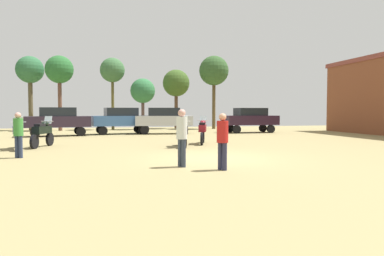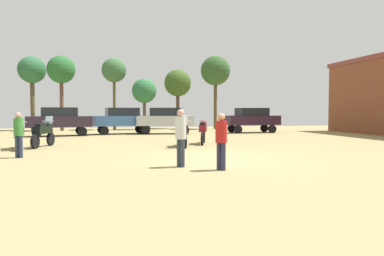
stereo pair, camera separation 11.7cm
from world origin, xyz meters
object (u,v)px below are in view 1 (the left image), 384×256
at_px(motorcycle_4, 182,132).
at_px(tree_8, 30,71).
at_px(tree_1, 176,84).
at_px(person_2, 18,131).
at_px(car_2, 58,119).
at_px(motorcycle_7, 18,133).
at_px(motorcycle_3, 43,132).
at_px(tree_7, 143,91).
at_px(tree_4, 112,71).
at_px(car_4, 121,119).
at_px(person_3, 182,133).
at_px(person_1, 222,137).
at_px(motorcycle_5, 203,130).
at_px(car_1, 164,119).
at_px(tree_5, 59,71).
at_px(tree_2, 214,71).
at_px(car_3, 250,118).

xyz_separation_m(motorcycle_4, tree_8, (-10.65, 17.50, 4.61)).
bearing_deg(tree_1, person_2, -114.46).
bearing_deg(tree_8, car_2, -66.78).
bearing_deg(motorcycle_7, tree_1, -137.68).
distance_m(motorcycle_3, motorcycle_7, 1.22).
xyz_separation_m(motorcycle_3, tree_7, (6.01, 15.68, 2.91)).
bearing_deg(tree_7, tree_4, 174.75).
xyz_separation_m(motorcycle_3, car_4, (3.87, 9.29, 0.44)).
xyz_separation_m(tree_1, tree_8, (-13.50, -0.77, 0.83)).
bearing_deg(person_3, tree_4, -23.72).
bearing_deg(car_2, motorcycle_4, -154.27).
bearing_deg(person_1, person_2, -154.41).
relative_size(motorcycle_4, tree_4, 0.32).
bearing_deg(motorcycle_4, motorcycle_5, -132.41).
bearing_deg(tree_4, motorcycle_7, -103.72).
xyz_separation_m(motorcycle_7, tree_7, (6.90, 16.51, 2.89)).
distance_m(person_2, tree_4, 20.69).
bearing_deg(motorcycle_4, motorcycle_3, -8.71).
height_order(car_1, person_1, car_1).
relative_size(person_1, tree_8, 0.25).
relative_size(tree_5, tree_7, 1.37).
distance_m(car_1, tree_4, 9.20).
height_order(car_1, car_2, same).
xyz_separation_m(car_1, person_3, (-1.66, -16.17, -0.12)).
relative_size(tree_2, tree_4, 1.06).
distance_m(motorcycle_4, tree_4, 18.21).
relative_size(car_4, tree_7, 0.94).
bearing_deg(tree_5, person_2, -86.12).
relative_size(motorcycle_4, car_2, 0.47).
bearing_deg(car_2, tree_8, 11.37).
distance_m(person_2, tree_1, 23.28).
distance_m(tree_4, tree_5, 4.67).
bearing_deg(tree_7, motorcycle_7, -112.67).
xyz_separation_m(tree_4, tree_7, (2.80, -0.26, -1.88)).
distance_m(motorcycle_4, tree_5, 18.72).
bearing_deg(motorcycle_5, person_2, -136.27).
bearing_deg(tree_2, car_3, -79.87).
height_order(motorcycle_3, tree_7, tree_7).
xyz_separation_m(tree_1, tree_4, (-6.24, -1.03, 1.00)).
relative_size(car_1, tree_2, 0.62).
xyz_separation_m(motorcycle_7, person_1, (7.38, -7.35, 0.23)).
xyz_separation_m(car_3, tree_4, (-10.92, 7.21, 4.34)).
height_order(person_1, person_2, person_2).
height_order(car_4, tree_8, tree_8).
height_order(motorcycle_5, motorcycle_7, motorcycle_7).
relative_size(car_1, tree_4, 0.66).
distance_m(motorcycle_3, tree_4, 16.94).
bearing_deg(motorcycle_4, person_3, 81.60).
relative_size(motorcycle_7, tree_2, 0.31).
height_order(tree_1, tree_2, tree_2).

